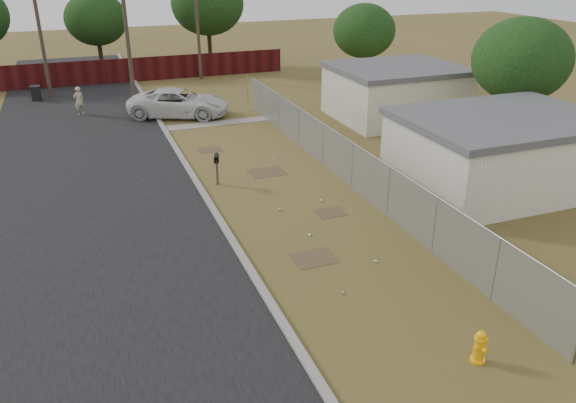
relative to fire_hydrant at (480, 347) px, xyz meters
name	(u,v)px	position (x,y,z in m)	size (l,w,h in m)	color
ground	(283,198)	(-1.00, 11.09, -0.43)	(120.00, 120.00, 0.00)	brown
street	(99,156)	(-7.75, 19.15, -0.42)	(15.10, 60.00, 0.12)	black
chainlink_fence	(342,162)	(2.12, 12.12, 0.36)	(0.10, 27.06, 2.02)	gray
privacy_fence	(92,73)	(-7.00, 36.09, 0.47)	(30.00, 0.12, 1.80)	#420E10
utility_poles	(124,25)	(-4.66, 31.76, 4.26)	(12.60, 8.24, 9.00)	#43392D
houses	(442,118)	(8.70, 14.23, 1.13)	(9.30, 17.24, 3.10)	white
horizon_trees	(183,19)	(-0.16, 34.65, 4.19)	(33.32, 31.94, 7.78)	#312316
fire_hydrant	(480,347)	(0.00, 0.00, 0.00)	(0.44, 0.45, 0.93)	#F8B00D
mailbox	(217,161)	(-3.16, 13.47, 0.64)	(0.34, 0.59, 1.36)	brown
pickup_truck	(179,103)	(-2.60, 24.97, 0.40)	(2.76, 5.98, 1.66)	silver
pedestrian	(79,101)	(-8.26, 27.51, 0.43)	(0.63, 0.41, 1.73)	tan
trash_bin	(36,93)	(-10.88, 32.38, 0.07)	(0.65, 0.72, 0.98)	black
scattered_litter	(313,219)	(-0.70, 8.75, -0.39)	(2.22, 11.82, 0.07)	silver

